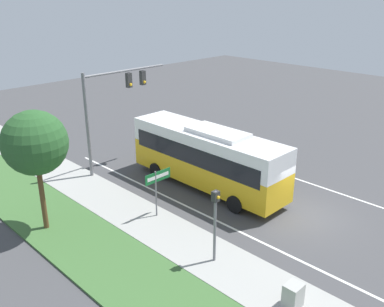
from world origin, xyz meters
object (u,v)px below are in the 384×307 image
(bus, at_px, (207,155))
(pedestrian_signal, at_px, (215,216))
(utility_cabinet, at_px, (293,295))
(signal_gantry, at_px, (112,99))
(street_sign, at_px, (157,183))

(bus, distance_m, pedestrian_signal, 7.37)
(pedestrian_signal, height_order, utility_cabinet, pedestrian_signal)
(bus, xyz_separation_m, signal_gantry, (-2.11, 5.99, 2.55))
(bus, xyz_separation_m, pedestrian_signal, (-5.15, -5.27, 0.23))
(pedestrian_signal, xyz_separation_m, utility_cabinet, (-0.10, -3.88, -1.67))
(bus, height_order, pedestrian_signal, bus)
(pedestrian_signal, distance_m, utility_cabinet, 4.22)
(signal_gantry, bearing_deg, utility_cabinet, -101.72)
(street_sign, bearing_deg, utility_cabinet, -96.51)
(pedestrian_signal, bearing_deg, bus, 45.64)
(bus, bearing_deg, utility_cabinet, -119.84)
(street_sign, height_order, utility_cabinet, street_sign)
(utility_cabinet, bearing_deg, street_sign, 83.49)
(bus, height_order, street_sign, bus)
(bus, height_order, utility_cabinet, bus)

